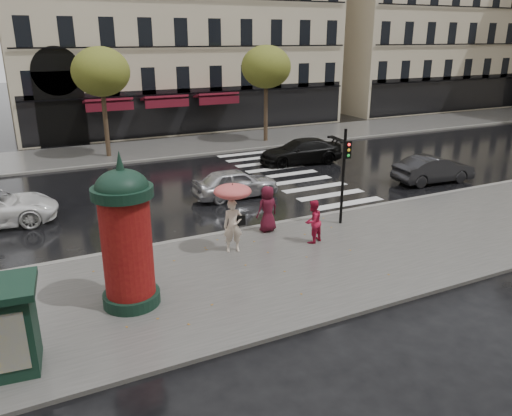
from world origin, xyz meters
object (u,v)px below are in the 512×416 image
morris_column (126,234)px  car_darkgrey (433,169)px  woman_umbrella (233,206)px  man_burgundy (267,209)px  traffic_light (345,168)px  car_silver (235,183)px  car_black (301,151)px  woman_red (313,221)px

morris_column → car_darkgrey: bearing=18.6°
woman_umbrella → man_burgundy: (1.93, 1.15, -0.74)m
man_burgundy → car_darkgrey: 11.23m
man_burgundy → traffic_light: (2.99, -0.63, 1.40)m
woman_umbrella → car_silver: (2.70, 5.87, -1.05)m
morris_column → car_black: bearing=43.6°
woman_red → woman_umbrella: bearing=-31.6°
car_silver → car_darkgrey: bearing=-102.7°
woman_umbrella → car_silver: size_ratio=0.61×
woman_umbrella → traffic_light: bearing=6.1°
woman_umbrella → woman_red: bearing=-10.9°
woman_red → man_burgundy: man_burgundy is taller
traffic_light → woman_red: bearing=-152.4°
traffic_light → car_silver: 6.04m
man_burgundy → morris_column: (-5.91, -3.17, 1.19)m
car_silver → man_burgundy: bearing=170.3°
car_silver → traffic_light: bearing=-157.9°
car_black → woman_umbrella: bearing=-33.2°
morris_column → car_darkgrey: morris_column is taller
morris_column → car_black: morris_column is taller
woman_red → traffic_light: bearing=-173.1°
woman_umbrella → car_black: bearing=49.0°
woman_umbrella → woman_red: 3.03m
car_darkgrey → car_black: size_ratio=0.86×
woman_umbrella → man_burgundy: 2.36m
man_burgundy → morris_column: bearing=21.6°
traffic_light → woman_umbrella: bearing=-173.9°
man_burgundy → car_black: (6.97, 9.09, -0.29)m
car_black → morris_column: bearing=-38.7°
car_darkgrey → car_black: bearing=35.6°
woman_red → car_darkgrey: 10.85m
woman_umbrella → woman_red: (2.86, -0.55, -0.83)m
woman_red → car_darkgrey: size_ratio=0.37×
traffic_light → car_silver: bearing=112.5°
man_burgundy → car_black: man_burgundy is taller
traffic_light → morris_column: bearing=-164.0°
woman_umbrella → traffic_light: (4.92, 0.52, 0.66)m
woman_umbrella → car_silver: 6.55m
morris_column → traffic_light: (8.91, 2.55, 0.21)m
woman_umbrella → car_darkgrey: bearing=15.9°
car_silver → morris_column: bearing=139.3°
car_silver → car_darkgrey: size_ratio=0.96×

